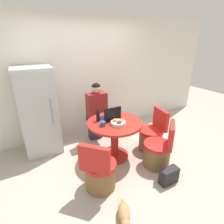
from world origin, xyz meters
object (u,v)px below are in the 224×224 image
Objects in this scene: handbag at (169,176)px; chair_near_right_corner at (158,152)px; laptop at (111,117)px; fruit_bowl at (118,123)px; dining_table at (115,133)px; refrigerator at (38,112)px; cat at (124,214)px; person_seated at (96,111)px; bottle at (98,116)px; chair_right_side at (152,137)px; chair_near_left_corner at (100,173)px.

chair_near_right_corner is at bearing 71.92° from handbag.
fruit_bowl is (0.01, -0.25, -0.02)m from laptop.
dining_table is 1.17× the size of chair_near_right_corner.
refrigerator is 6.42× the size of fruit_bowl.
dining_table is 1.35m from cat.
person_seated is (1.10, -0.18, -0.12)m from refrigerator.
refrigerator is 1.16m from bottle.
chair_right_side is 1.26m from person_seated.
chair_right_side is 3.24× the size of fruit_bowl.
cat is (-0.46, -1.88, -0.62)m from person_seated.
chair_near_right_corner is 1.23m from bottle.
bottle reaches higher than cat.
refrigerator is at bearing -137.14° from cat.
laptop is at bearing 92.85° from fruit_bowl.
chair_near_left_corner reaches higher than dining_table.
chair_near_right_corner is 3.39× the size of bottle.
chair_near_left_corner is (-1.35, -0.45, 0.00)m from chair_right_side.
refrigerator is 1.67m from chair_near_left_corner.
fruit_bowl is 0.86× the size of handbag.
person_seated is at bearing -126.16° from chair_right_side.
person_seated reaches higher than chair_near_right_corner.
refrigerator reaches higher than dining_table.
cat is (-0.51, -1.17, -0.41)m from dining_table.
dining_table is 0.83m from chair_right_side.
dining_table is 1.17× the size of chair_near_left_corner.
refrigerator is at bearing 138.23° from fruit_bowl.
chair_right_side is at bearing 0.64° from fruit_bowl.
dining_table is at bearing -37.92° from refrigerator.
fruit_bowl reaches higher than chair_near_left_corner.
laptop is (-0.57, 0.70, 0.52)m from chair_near_right_corner.
chair_near_right_corner is 0.45m from handbag.
handbag is (-0.37, -0.87, -0.14)m from chair_right_side.
handbag is at bearing 105.46° from person_seated.
refrigerator is at bearing -84.71° from chair_near_right_corner.
refrigerator is 6.71× the size of bottle.
person_seated reaches higher than fruit_bowl.
fruit_bowl is (-0.01, -0.13, 0.27)m from dining_table.
chair_right_side is 0.64× the size of person_seated.
dining_table is 1.17× the size of chair_right_side.
refrigerator reaches higher than laptop.
chair_near_right_corner is 1.48m from person_seated.
dining_table is at bearing -90.00° from chair_near_right_corner.
person_seated is (-0.84, 0.83, 0.44)m from chair_right_side.
laptop is 1.12× the size of handbag.
chair_near_right_corner is 2.79× the size of handbag.
bottle is 1.50m from handbag.
chair_near_left_corner is 1.02m from laptop.
chair_near_right_corner is at bearing -18.82° from chair_right_side.
refrigerator is 4.95× the size of laptop.
laptop is at bearing -34.25° from refrigerator.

